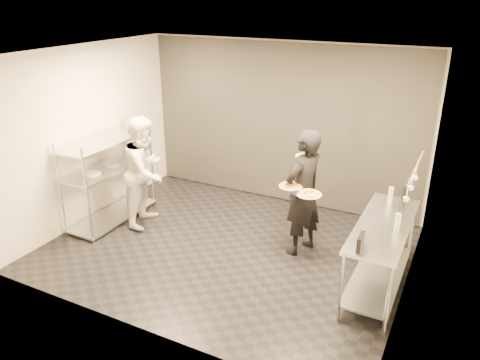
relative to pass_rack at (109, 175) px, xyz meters
The scene contains 13 objects.
room_shell 2.53m from the pass_rack, 28.77° to the left, with size 5.00×4.00×2.80m.
pass_rack is the anchor object (origin of this frame).
prep_counter 4.33m from the pass_rack, ahead, with size 0.60×1.80×0.92m.
utensil_rail 4.64m from the pass_rack, ahead, with size 0.07×1.20×0.31m.
waiter 3.17m from the pass_rack, ahead, with size 0.67×0.44×1.84m, color black.
chef 0.64m from the pass_rack, 17.08° to the left, with size 0.86×0.67×1.77m, color white.
pizza_plate_near 3.04m from the pass_rack, ahead, with size 0.32×0.32×0.05m.
pizza_plate_far 3.31m from the pass_rack, ahead, with size 0.34×0.34×0.05m.
salad_plate 3.19m from the pass_rack, 14.46° to the left, with size 0.31×0.31×0.07m.
pos_monitor 4.28m from the pass_rack, ahead, with size 0.05×0.23×0.17m, color black.
bottle_green 4.33m from the pass_rack, ahead, with size 0.07×0.07×0.23m, color gray.
bottle_clear 4.50m from the pass_rack, ahead, with size 0.07×0.07×0.22m, color gray.
bottle_dark 4.50m from the pass_rack, 10.28° to the left, with size 0.06×0.06×0.19m, color black.
Camera 1 is at (2.90, -5.29, 3.55)m, focal length 35.00 mm.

